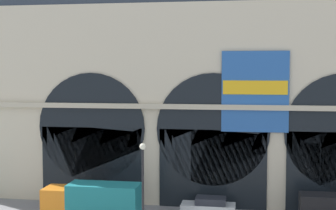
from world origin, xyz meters
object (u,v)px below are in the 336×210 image
at_px(box_truck_midwest, 93,202).
at_px(van_mideast, 334,207).
at_px(car_center, 209,206).
at_px(street_lamp_quayside, 143,179).

bearing_deg(box_truck_midwest, van_mideast, 9.37).
bearing_deg(car_center, box_truck_midwest, -159.48).
distance_m(car_center, van_mideast, 9.77).
xyz_separation_m(car_center, street_lamp_quayside, (-4.03, -6.82, 3.61)).
bearing_deg(car_center, street_lamp_quayside, -120.58).
relative_size(car_center, van_mideast, 0.85).
bearing_deg(box_truck_midwest, car_center, 20.52).
relative_size(box_truck_midwest, car_center, 1.70).
bearing_deg(van_mideast, box_truck_midwest, -170.63).
height_order(car_center, street_lamp_quayside, street_lamp_quayside).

